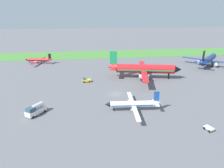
% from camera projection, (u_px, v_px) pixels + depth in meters
% --- Properties ---
extents(ground_plane, '(600.00, 600.00, 0.00)m').
position_uv_depth(ground_plane, '(116.00, 94.00, 78.76)').
color(ground_plane, slate).
extents(grass_taxiway_strip, '(360.00, 28.00, 0.08)m').
position_uv_depth(grass_taxiway_strip, '(101.00, 54.00, 149.06)').
color(grass_taxiway_strip, '#478438').
rests_on(grass_taxiway_strip, ground_plane).
extents(airplane_foreground_turboprop, '(17.98, 20.99, 6.28)m').
position_uv_depth(airplane_foreground_turboprop, '(133.00, 104.00, 65.18)').
color(airplane_foreground_turboprop, white).
rests_on(airplane_foreground_turboprop, ground_plane).
extents(airplane_taxiing_turboprop, '(16.98, 19.71, 5.98)m').
position_uv_depth(airplane_taxiing_turboprop, '(39.00, 60.00, 123.26)').
color(airplane_taxiing_turboprop, red).
rests_on(airplane_taxiing_turboprop, ground_plane).
extents(airplane_parked_jet_far, '(23.08, 23.14, 10.35)m').
position_uv_depth(airplane_parked_jet_far, '(208.00, 60.00, 117.21)').
color(airplane_parked_jet_far, navy).
rests_on(airplane_parked_jet_far, ground_plane).
extents(airplane_midfield_jet, '(34.37, 34.83, 12.43)m').
position_uv_depth(airplane_midfield_jet, '(144.00, 69.00, 95.73)').
color(airplane_midfield_jet, red).
rests_on(airplane_midfield_jet, ground_plane).
extents(fuel_truck_near_gate, '(5.79, 6.65, 3.29)m').
position_uv_depth(fuel_truck_near_gate, '(36.00, 110.00, 62.96)').
color(fuel_truck_near_gate, white).
rests_on(fuel_truck_near_gate, ground_plane).
extents(pushback_tug_midfield, '(3.68, 2.19, 1.95)m').
position_uv_depth(pushback_tug_midfield, '(86.00, 80.00, 91.73)').
color(pushback_tug_midfield, yellow).
rests_on(pushback_tug_midfield, ground_plane).
extents(baggage_cart_by_runway, '(2.40, 2.81, 0.90)m').
position_uv_depth(baggage_cart_by_runway, '(209.00, 128.00, 54.93)').
color(baggage_cart_by_runway, white).
rests_on(baggage_cart_by_runway, ground_plane).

